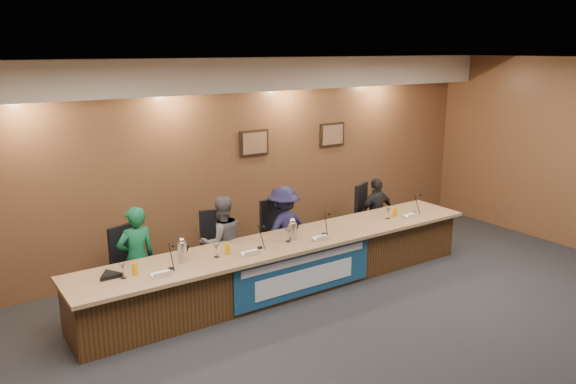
% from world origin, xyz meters
% --- Properties ---
extents(floor, '(10.00, 10.00, 0.00)m').
position_xyz_m(floor, '(0.00, 0.00, 0.00)').
color(floor, black).
rests_on(floor, ground).
extents(ceiling, '(10.00, 8.00, 0.04)m').
position_xyz_m(ceiling, '(0.00, 0.00, 3.20)').
color(ceiling, silver).
rests_on(ceiling, wall_back).
extents(wall_back, '(10.00, 0.04, 3.20)m').
position_xyz_m(wall_back, '(0.00, 4.00, 1.60)').
color(wall_back, brown).
rests_on(wall_back, floor).
extents(soffit, '(10.00, 0.50, 0.50)m').
position_xyz_m(soffit, '(0.00, 3.75, 2.95)').
color(soffit, beige).
rests_on(soffit, wall_back).
extents(dais_body, '(6.00, 0.80, 0.70)m').
position_xyz_m(dais_body, '(0.00, 2.40, 0.35)').
color(dais_body, '#402712').
rests_on(dais_body, floor).
extents(dais_top, '(6.10, 0.95, 0.05)m').
position_xyz_m(dais_top, '(0.00, 2.35, 0.72)').
color(dais_top, '#94714E').
rests_on(dais_top, dais_body).
extents(banner, '(2.20, 0.02, 0.65)m').
position_xyz_m(banner, '(0.00, 1.99, 0.38)').
color(banner, navy).
rests_on(banner, dais_body).
extents(banner_text_upper, '(2.00, 0.01, 0.10)m').
position_xyz_m(banner_text_upper, '(0.00, 1.97, 0.58)').
color(banner_text_upper, silver).
rests_on(banner_text_upper, banner).
extents(banner_text_lower, '(1.60, 0.01, 0.28)m').
position_xyz_m(banner_text_lower, '(0.00, 1.97, 0.30)').
color(banner_text_lower, silver).
rests_on(banner_text_lower, banner).
extents(wall_photo_left, '(0.52, 0.04, 0.42)m').
position_xyz_m(wall_photo_left, '(0.40, 3.97, 1.85)').
color(wall_photo_left, black).
rests_on(wall_photo_left, wall_back).
extents(wall_photo_right, '(0.52, 0.04, 0.42)m').
position_xyz_m(wall_photo_right, '(2.00, 3.97, 1.85)').
color(wall_photo_right, black).
rests_on(wall_photo_right, wall_back).
extents(panelist_a, '(0.53, 0.37, 1.39)m').
position_xyz_m(panelist_a, '(-1.97, 2.99, 0.70)').
color(panelist_a, '#0C4F2F').
rests_on(panelist_a, floor).
extents(panelist_b, '(0.70, 0.57, 1.35)m').
position_xyz_m(panelist_b, '(-0.74, 2.99, 0.67)').
color(panelist_b, '#525258').
rests_on(panelist_b, floor).
extents(panelist_c, '(0.92, 0.61, 1.34)m').
position_xyz_m(panelist_c, '(0.32, 2.99, 0.67)').
color(panelist_c, '#19183C').
rests_on(panelist_c, floor).
extents(panelist_d, '(0.72, 0.31, 1.22)m').
position_xyz_m(panelist_d, '(2.21, 2.99, 0.61)').
color(panelist_d, black).
rests_on(panelist_d, floor).
extents(office_chair_a, '(0.61, 0.61, 0.08)m').
position_xyz_m(office_chair_a, '(-1.97, 3.09, 0.48)').
color(office_chair_a, black).
rests_on(office_chair_a, floor).
extents(office_chair_b, '(0.56, 0.56, 0.08)m').
position_xyz_m(office_chair_b, '(-0.74, 3.09, 0.48)').
color(office_chair_b, black).
rests_on(office_chair_b, floor).
extents(office_chair_c, '(0.50, 0.50, 0.08)m').
position_xyz_m(office_chair_c, '(0.32, 3.09, 0.48)').
color(office_chair_c, black).
rests_on(office_chair_c, floor).
extents(office_chair_d, '(0.64, 0.64, 0.08)m').
position_xyz_m(office_chair_d, '(2.21, 3.09, 0.48)').
color(office_chair_d, black).
rests_on(office_chair_d, floor).
extents(nameplate_a, '(0.24, 0.08, 0.10)m').
position_xyz_m(nameplate_a, '(-1.97, 2.08, 0.80)').
color(nameplate_a, white).
rests_on(nameplate_a, dais_top).
extents(microphone_a, '(0.07, 0.07, 0.02)m').
position_xyz_m(microphone_a, '(-1.80, 2.26, 0.76)').
color(microphone_a, black).
rests_on(microphone_a, dais_top).
extents(juice_glass_a, '(0.06, 0.06, 0.15)m').
position_xyz_m(juice_glass_a, '(-2.22, 2.33, 0.82)').
color(juice_glass_a, '#DE9100').
rests_on(juice_glass_a, dais_top).
extents(water_glass_a, '(0.08, 0.08, 0.18)m').
position_xyz_m(water_glass_a, '(-2.36, 2.32, 0.84)').
color(water_glass_a, silver).
rests_on(water_glass_a, dais_top).
extents(nameplate_b, '(0.24, 0.08, 0.10)m').
position_xyz_m(nameplate_b, '(-0.76, 2.10, 0.80)').
color(nameplate_b, white).
rests_on(nameplate_b, dais_top).
extents(microphone_b, '(0.07, 0.07, 0.02)m').
position_xyz_m(microphone_b, '(-0.53, 2.28, 0.76)').
color(microphone_b, black).
rests_on(microphone_b, dais_top).
extents(juice_glass_b, '(0.06, 0.06, 0.15)m').
position_xyz_m(juice_glass_b, '(-0.99, 2.33, 0.82)').
color(juice_glass_b, '#DE9100').
rests_on(juice_glass_b, dais_top).
extents(water_glass_b, '(0.08, 0.08, 0.18)m').
position_xyz_m(water_glass_b, '(-1.16, 2.31, 0.84)').
color(water_glass_b, silver).
rests_on(water_glass_b, dais_top).
extents(nameplate_c, '(0.24, 0.08, 0.10)m').
position_xyz_m(nameplate_c, '(0.35, 2.07, 0.80)').
color(nameplate_c, white).
rests_on(nameplate_c, dais_top).
extents(microphone_c, '(0.07, 0.07, 0.02)m').
position_xyz_m(microphone_c, '(0.53, 2.26, 0.76)').
color(microphone_c, black).
rests_on(microphone_c, dais_top).
extents(juice_glass_c, '(0.06, 0.06, 0.15)m').
position_xyz_m(juice_glass_c, '(0.04, 2.34, 0.82)').
color(juice_glass_c, '#DE9100').
rests_on(juice_glass_c, dais_top).
extents(water_glass_c, '(0.08, 0.08, 0.18)m').
position_xyz_m(water_glass_c, '(-0.07, 2.29, 0.84)').
color(water_glass_c, silver).
rests_on(water_glass_c, dais_top).
extents(nameplate_d, '(0.24, 0.08, 0.10)m').
position_xyz_m(nameplate_d, '(2.18, 2.13, 0.80)').
color(nameplate_d, white).
rests_on(nameplate_d, dais_top).
extents(microphone_d, '(0.07, 0.07, 0.02)m').
position_xyz_m(microphone_d, '(2.39, 2.29, 0.76)').
color(microphone_d, black).
rests_on(microphone_d, dais_top).
extents(juice_glass_d, '(0.06, 0.06, 0.15)m').
position_xyz_m(juice_glass_d, '(1.98, 2.32, 0.82)').
color(juice_glass_d, '#DE9100').
rests_on(juice_glass_d, dais_top).
extents(water_glass_d, '(0.08, 0.08, 0.18)m').
position_xyz_m(water_glass_d, '(1.81, 2.30, 0.84)').
color(water_glass_d, silver).
rests_on(water_glass_d, dais_top).
extents(carafe_left, '(0.12, 0.12, 0.26)m').
position_xyz_m(carafe_left, '(-1.59, 2.40, 0.88)').
color(carafe_left, silver).
rests_on(carafe_left, dais_top).
extents(carafe_mid, '(0.13, 0.13, 0.24)m').
position_xyz_m(carafe_mid, '(0.03, 2.34, 0.87)').
color(carafe_mid, silver).
rests_on(carafe_mid, dais_top).
extents(speakerphone, '(0.32, 0.32, 0.05)m').
position_xyz_m(speakerphone, '(-2.48, 2.43, 0.78)').
color(speakerphone, black).
rests_on(speakerphone, dais_top).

